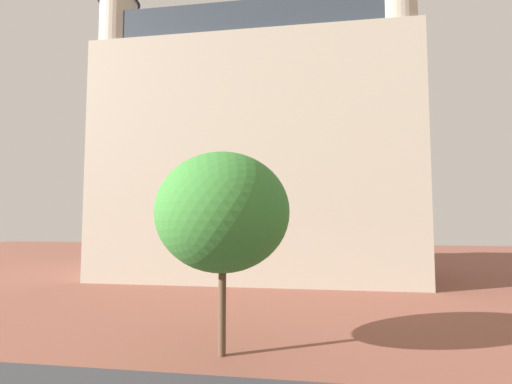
% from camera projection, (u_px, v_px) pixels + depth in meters
% --- Properties ---
extents(landmark_building, '(23.97, 11.88, 39.15)m').
position_uv_depth(landmark_building, '(261.00, 140.00, 30.88)').
color(landmark_building, '#B2A893').
rests_on(landmark_building, ground_plane).
extents(tree_curb_far, '(4.55, 4.55, 6.80)m').
position_uv_depth(tree_curb_far, '(223.00, 212.00, 12.62)').
color(tree_curb_far, brown).
rests_on(tree_curb_far, ground_plane).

